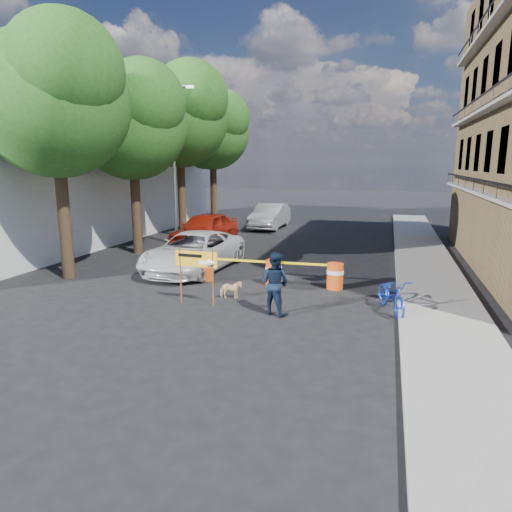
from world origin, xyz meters
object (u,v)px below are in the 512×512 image
Objects in this scene: dog at (231,290)px; sedan_red at (205,229)px; barrel_far_right at (335,275)px; bicycle at (393,279)px; sedan_silver at (270,216)px; detour_sign at (201,264)px; pedestrian at (275,283)px; barrel_mid_right at (274,272)px; barrel_mid_left at (206,268)px; suv_white at (194,252)px; barrel_far_left at (171,265)px.

sedan_red is (-4.42, 8.65, 0.56)m from dog.
barrel_far_right is at bearing -36.36° from sedan_red.
bicycle is 0.41× the size of sedan_silver.
pedestrian is at bearing -4.06° from detour_sign.
barrel_mid_right is 0.45× the size of bicycle.
detour_sign reaches higher than barrel_far_right.
barrel_mid_right is at bearing 133.54° from bicycle.
barrel_mid_left is 1.00× the size of barrel_far_right.
bicycle reaches higher than dog.
detour_sign is at bearing 13.01° from pedestrian.
barrel_mid_left is 0.49× the size of pedestrian.
barrel_far_right reaches higher than dog.
sedan_red is (-3.78, 9.47, -0.42)m from detour_sign.
pedestrian is 17.31m from sedan_silver.
barrel_far_right is at bearing 111.60° from bicycle.
dog is 0.14× the size of sedan_red.
pedestrian reaches higher than sedan_red.
sedan_silver is at bearing 96.02° from bicycle.
suv_white is (-5.75, 1.19, 0.29)m from barrel_far_right.
detour_sign is 0.88× the size of bicycle.
bicycle is 0.36× the size of suv_white.
suv_white is (-7.60, 3.28, -0.23)m from bicycle.
sedan_silver is (-0.03, 12.41, 0.04)m from suv_white.
sedan_red is at bearing 101.48° from barrel_far_left.
sedan_silver reaches higher than barrel_mid_right.
barrel_far_left is 1.36m from suv_white.
sedan_silver is at bearing 94.51° from barrel_mid_left.
barrel_mid_right is 14.16m from sedan_silver.
detour_sign is 2.38m from pedestrian.
barrel_mid_right is 0.16× the size of suv_white.
detour_sign is 5.61m from bicycle.
detour_sign is at bearing -81.43° from sedan_silver.
dog is (-1.69, 1.05, -0.61)m from pedestrian.
pedestrian is 0.33× the size of suv_white.
barrel_far_left is at bearing -179.16° from barrel_far_right.
suv_white is 5.64m from sedan_red.
barrel_far_left is at bearing -90.06° from sedan_silver.
suv_white is (-2.05, 4.09, -0.51)m from detour_sign.
bicycle reaches higher than detour_sign.
pedestrian is 11.47m from sedan_red.
barrel_far_left is at bearing -73.61° from sedan_red.
bicycle is (5.55, 0.82, -0.28)m from detour_sign.
barrel_mid_right is 0.18× the size of sedan_silver.
detour_sign reaches higher than sedan_red.
suv_white is at bearing 128.61° from barrel_mid_left.
detour_sign is at bearing -49.24° from barrel_far_left.
suv_white is (-4.39, 4.33, -0.14)m from pedestrian.
bicycle reaches higher than barrel_mid_left.
dog is 9.73m from sedan_red.
pedestrian reaches higher than dog.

